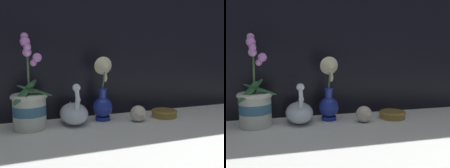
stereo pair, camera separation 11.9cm
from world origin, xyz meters
TOP-DOWN VIEW (x-y plane):
  - ground_plane at (0.00, 0.00)m, footprint 2.80×2.80m
  - orchid_potted_plant at (-0.32, 0.11)m, footprint 0.17×0.19m
  - swan_figurine at (-0.14, 0.12)m, footprint 0.12×0.20m
  - blue_vase at (0.00, 0.12)m, footprint 0.09×0.12m
  - glass_sphere at (0.14, 0.06)m, footprint 0.07×0.07m
  - amber_dish at (0.30, 0.09)m, footprint 0.13×0.13m

SIDE VIEW (x-z plane):
  - ground_plane at x=0.00m, z-range 0.00..0.00m
  - amber_dish at x=0.30m, z-range 0.00..0.04m
  - glass_sphere at x=0.14m, z-range 0.00..0.07m
  - swan_figurine at x=-0.14m, z-range -0.04..0.14m
  - orchid_potted_plant at x=-0.32m, z-range -0.10..0.30m
  - blue_vase at x=0.00m, z-range -0.03..0.27m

